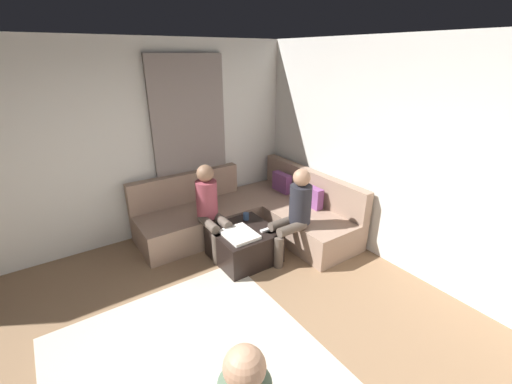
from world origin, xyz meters
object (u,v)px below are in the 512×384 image
(ottoman, at_px, (244,244))
(coffee_mug, at_px, (246,216))
(person_on_couch_back, at_px, (294,211))
(sectional_couch, at_px, (253,214))
(game_remote, at_px, (266,230))
(person_on_couch_side, at_px, (210,207))

(ottoman, bearing_deg, coffee_mug, 140.71)
(ottoman, height_order, person_on_couch_back, person_on_couch_back)
(person_on_couch_back, bearing_deg, sectional_couch, 3.66)
(sectional_couch, relative_size, game_remote, 17.00)
(ottoman, bearing_deg, sectional_couch, 137.15)
(game_remote, bearing_deg, person_on_couch_back, 67.73)
(coffee_mug, bearing_deg, sectional_couch, 134.93)
(coffee_mug, relative_size, person_on_couch_side, 0.08)
(coffee_mug, xyz_separation_m, game_remote, (0.40, 0.04, -0.04))
(coffee_mug, distance_m, game_remote, 0.40)
(game_remote, relative_size, person_on_couch_side, 0.12)
(sectional_couch, bearing_deg, ottoman, -42.85)
(ottoman, xyz_separation_m, coffee_mug, (-0.22, 0.18, 0.26))
(coffee_mug, bearing_deg, person_on_couch_side, -111.92)
(sectional_couch, relative_size, ottoman, 3.36)
(ottoman, bearing_deg, person_on_couch_side, -147.25)
(coffee_mug, bearing_deg, ottoman, -39.29)
(person_on_couch_side, bearing_deg, ottoman, 122.75)
(game_remote, bearing_deg, sectional_couch, 158.60)
(sectional_couch, xyz_separation_m, game_remote, (0.72, -0.28, 0.15))
(person_on_couch_back, bearing_deg, person_on_couch_side, 48.71)
(coffee_mug, height_order, person_on_couch_back, person_on_couch_back)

